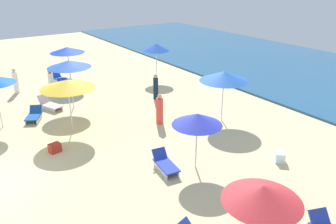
{
  "coord_description": "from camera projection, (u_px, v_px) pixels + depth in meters",
  "views": [
    {
      "loc": [
        11.98,
        -0.14,
        7.07
      ],
      "look_at": [
        -0.55,
        8.41,
        0.8
      ],
      "focal_mm": 36.58,
      "sensor_mm": 36.0,
      "label": 1
    }
  ],
  "objects": [
    {
      "name": "umbrella_0",
      "position": [
        197.0,
        119.0,
        12.54
      ],
      "size": [
        1.89,
        1.89,
        2.26
      ],
      "color": "silver",
      "rests_on": "ground_plane"
    },
    {
      "name": "lounge_chair_0_0",
      "position": [
        165.0,
        164.0,
        13.03
      ],
      "size": [
        1.45,
        0.75,
        0.65
      ],
      "rotation": [
        0.0,
        0.0,
        1.43
      ],
      "color": "silver",
      "rests_on": "ground_plane"
    },
    {
      "name": "umbrella_1",
      "position": [
        67.0,
        84.0,
        15.45
      ],
      "size": [
        2.48,
        2.48,
        2.54
      ],
      "color": "silver",
      "rests_on": "ground_plane"
    },
    {
      "name": "umbrella_2",
      "position": [
        156.0,
        47.0,
        23.22
      ],
      "size": [
        1.85,
        1.85,
        2.55
      ],
      "color": "silver",
      "rests_on": "ground_plane"
    },
    {
      "name": "lounge_chair_4_0",
      "position": [
        34.0,
        115.0,
        17.46
      ],
      "size": [
        1.38,
        1.14,
        0.62
      ],
      "rotation": [
        0.0,
        0.0,
        1.06
      ],
      "color": "silver",
      "rests_on": "ground_plane"
    },
    {
      "name": "umbrella_5",
      "position": [
        262.0,
        194.0,
        7.96
      ],
      "size": [
        1.92,
        1.92,
        2.49
      ],
      "color": "silver",
      "rests_on": "ground_plane"
    },
    {
      "name": "umbrella_6",
      "position": [
        224.0,
        76.0,
        16.65
      ],
      "size": [
        2.41,
        2.41,
        2.58
      ],
      "color": "silver",
      "rests_on": "ground_plane"
    },
    {
      "name": "umbrella_7",
      "position": [
        67.0,
        50.0,
        21.94
      ],
      "size": [
        2.2,
        2.2,
        2.57
      ],
      "color": "silver",
      "rests_on": "ground_plane"
    },
    {
      "name": "lounge_chair_7_0",
      "position": [
        61.0,
        79.0,
        23.33
      ],
      "size": [
        1.57,
        1.08,
        0.73
      ],
      "rotation": [
        0.0,
        0.0,
        1.93
      ],
      "color": "silver",
      "rests_on": "ground_plane"
    },
    {
      "name": "lounge_chair_7_1",
      "position": [
        64.0,
        87.0,
        21.73
      ],
      "size": [
        1.58,
        0.92,
        0.66
      ],
      "rotation": [
        0.0,
        0.0,
        1.36
      ],
      "color": "silver",
      "rests_on": "ground_plane"
    },
    {
      "name": "umbrella_8",
      "position": [
        69.0,
        64.0,
        18.27
      ],
      "size": [
        2.34,
        2.34,
        2.67
      ],
      "color": "silver",
      "rests_on": "ground_plane"
    },
    {
      "name": "lounge_chair_8_0",
      "position": [
        50.0,
        105.0,
        18.87
      ],
      "size": [
        1.54,
        1.1,
        0.72
      ],
      "rotation": [
        0.0,
        0.0,
        1.97
      ],
      "color": "silver",
      "rests_on": "ground_plane"
    },
    {
      "name": "beachgoer_0",
      "position": [
        156.0,
        87.0,
        20.18
      ],
      "size": [
        0.42,
        0.42,
        1.52
      ],
      "rotation": [
        0.0,
        0.0,
        2.49
      ],
      "color": "#132439",
      "rests_on": "ground_plane"
    },
    {
      "name": "beachgoer_2",
      "position": [
        15.0,
        81.0,
        21.18
      ],
      "size": [
        0.34,
        0.34,
        1.56
      ],
      "rotation": [
        0.0,
        0.0,
        0.05
      ],
      "color": "white",
      "rests_on": "ground_plane"
    },
    {
      "name": "beachgoer_3",
      "position": [
        160.0,
        110.0,
        16.9
      ],
      "size": [
        0.47,
        0.47,
        1.53
      ],
      "rotation": [
        0.0,
        0.0,
        2.0
      ],
      "color": "#F0483C",
      "rests_on": "ground_plane"
    },
    {
      "name": "beachgoer_4",
      "position": [
        51.0,
        84.0,
        20.43
      ],
      "size": [
        0.44,
        0.44,
        1.72
      ],
      "rotation": [
        0.0,
        0.0,
        2.43
      ],
      "color": "white",
      "rests_on": "ground_plane"
    },
    {
      "name": "cooler_box_0",
      "position": [
        55.0,
        148.0,
        14.36
      ],
      "size": [
        0.42,
        0.53,
        0.39
      ],
      "primitive_type": "cube",
      "rotation": [
        0.0,
        0.0,
        1.75
      ],
      "color": "red",
      "rests_on": "ground_plane"
    },
    {
      "name": "cooler_box_1",
      "position": [
        280.0,
        157.0,
        13.67
      ],
      "size": [
        0.6,
        0.59,
        0.41
      ],
      "primitive_type": "cube",
      "rotation": [
        0.0,
        0.0,
        5.53
      ],
      "color": "white",
      "rests_on": "ground_plane"
    }
  ]
}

